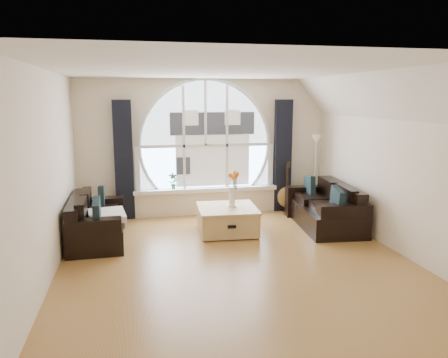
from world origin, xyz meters
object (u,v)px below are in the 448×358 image
sofa_left (97,218)px  potted_plant (173,181)px  vase_flowers (232,185)px  sofa_right (324,205)px  coffee_chest (227,219)px  floor_lamp (315,174)px  guitar (286,186)px

sofa_left → potted_plant: (1.37, 1.29, 0.31)m
vase_flowers → potted_plant: 1.56m
sofa_left → potted_plant: potted_plant is taller
sofa_right → coffee_chest: (-1.81, 0.03, -0.15)m
vase_flowers → floor_lamp: 2.15m
sofa_left → sofa_right: bearing=-1.7°
floor_lamp → sofa_right: bearing=-102.9°
sofa_left → floor_lamp: bearing=11.3°
floor_lamp → sofa_left: bearing=-167.3°
vase_flowers → sofa_left: bearing=-178.9°
sofa_right → coffee_chest: sofa_right is taller
coffee_chest → potted_plant: (-0.82, 1.27, 0.47)m
floor_lamp → potted_plant: 2.88m
sofa_left → potted_plant: 1.91m
guitar → sofa_left: bearing=-154.2°
coffee_chest → guitar: size_ratio=0.95×
sofa_left → guitar: size_ratio=1.56×
vase_flowers → guitar: vase_flowers is taller
vase_flowers → floor_lamp: bearing=25.2°
vase_flowers → guitar: bearing=38.7°
sofa_right → guitar: bearing=110.0°
potted_plant → vase_flowers: bearing=-53.8°
sofa_right → potted_plant: (-2.63, 1.31, 0.31)m
sofa_right → vase_flowers: bearing=-176.6°
sofa_right → sofa_left: bearing=-174.9°
guitar → potted_plant: size_ratio=3.24×
sofa_right → coffee_chest: 1.82m
coffee_chest → potted_plant: bearing=126.1°
vase_flowers → sofa_right: bearing=-1.9°
coffee_chest → floor_lamp: (2.03, 0.93, 0.55)m
sofa_right → coffee_chest: size_ratio=1.75×
sofa_left → potted_plant: bearing=41.9°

